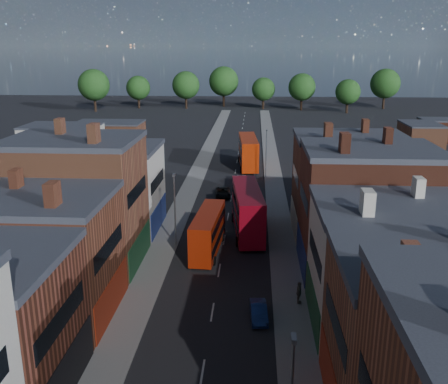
# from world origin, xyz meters

# --- Properties ---
(pavement_west) EXTENTS (3.00, 200.00, 0.12)m
(pavement_west) POSITION_xyz_m (-6.50, 50.00, 0.06)
(pavement_west) COLOR gray
(pavement_west) RESTS_ON ground
(pavement_east) EXTENTS (3.00, 200.00, 0.12)m
(pavement_east) POSITION_xyz_m (6.50, 50.00, 0.06)
(pavement_east) COLOR gray
(pavement_east) RESTS_ON ground
(lamp_post_2) EXTENTS (0.25, 0.70, 8.12)m
(lamp_post_2) POSITION_xyz_m (-5.20, 30.00, 4.70)
(lamp_post_2) COLOR slate
(lamp_post_2) RESTS_ON ground
(lamp_post_3) EXTENTS (0.25, 0.70, 8.12)m
(lamp_post_3) POSITION_xyz_m (5.20, 60.00, 4.70)
(lamp_post_3) COLOR slate
(lamp_post_3) RESTS_ON ground
(bus_0) EXTENTS (3.09, 10.20, 4.34)m
(bus_0) POSITION_xyz_m (-1.50, 28.50, 2.34)
(bus_0) COLOR #AD2309
(bus_0) RESTS_ON ground
(bus_1) EXTENTS (4.11, 12.68, 5.38)m
(bus_1) POSITION_xyz_m (2.57, 34.26, 2.90)
(bus_1) COLOR #A7091B
(bus_1) RESTS_ON ground
(bus_2) EXTENTS (3.92, 12.81, 5.45)m
(bus_2) POSITION_xyz_m (2.15, 67.40, 2.94)
(bus_2) COLOR #B32907
(bus_2) RESTS_ON ground
(car_1) EXTENTS (1.56, 3.80, 1.23)m
(car_1) POSITION_xyz_m (3.80, 15.25, 0.61)
(car_1) COLOR navy
(car_1) RESTS_ON ground
(car_2) EXTENTS (2.57, 4.86, 1.30)m
(car_2) POSITION_xyz_m (-1.20, 48.76, 0.65)
(car_2) COLOR black
(car_2) RESTS_ON ground
(car_3) EXTENTS (1.83, 4.30, 1.24)m
(car_3) POSITION_xyz_m (1.20, 55.01, 0.62)
(car_3) COLOR silver
(car_3) RESTS_ON ground
(ped_3) EXTENTS (0.55, 1.17, 1.97)m
(ped_3) POSITION_xyz_m (7.19, 17.73, 1.11)
(ped_3) COLOR #59564C
(ped_3) RESTS_ON pavement_east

